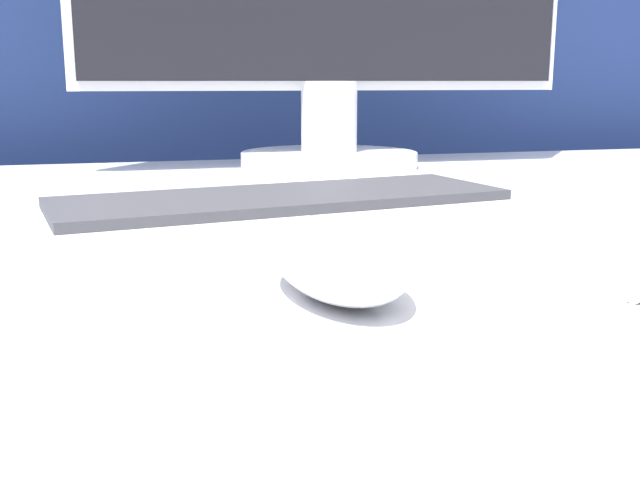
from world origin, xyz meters
The scene contains 3 objects.
partition_panel centered at (0.00, 0.71, 0.73)m, with size 5.00×0.03×1.47m.
computer_mouse_near centered at (-0.07, -0.15, 0.79)m, with size 0.07×0.13×0.04m.
keyboard centered at (-0.05, 0.07, 0.78)m, with size 0.40×0.20×0.02m.
Camera 1 is at (-0.17, -0.51, 0.88)m, focal length 42.00 mm.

